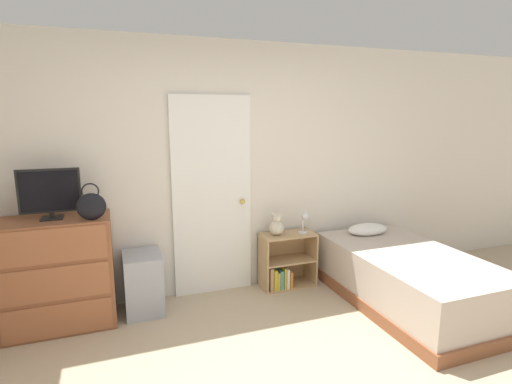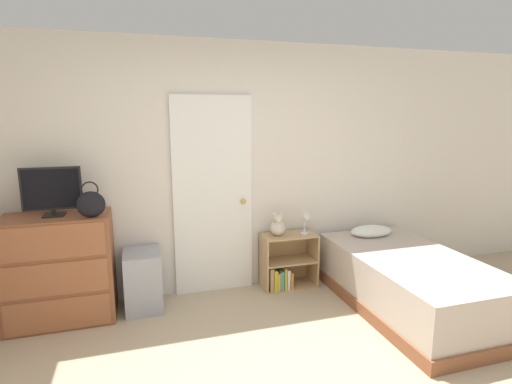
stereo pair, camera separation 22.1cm
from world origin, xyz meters
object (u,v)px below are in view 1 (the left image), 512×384
at_px(desk_lamp, 305,219).
at_px(teddy_bear, 277,225).
at_px(tv, 50,193).
at_px(handbag, 91,206).
at_px(storage_bin, 143,283).
at_px(dresser, 58,273).
at_px(bookshelf, 283,265).
at_px(bed, 407,278).

bearing_deg(desk_lamp, teddy_bear, 172.31).
bearing_deg(teddy_bear, tv, -177.79).
bearing_deg(handbag, storage_bin, 24.16).
distance_m(dresser, bookshelf, 2.18).
distance_m(tv, storage_bin, 1.15).
relative_size(bookshelf, desk_lamp, 2.47).
height_order(teddy_bear, bed, teddy_bear).
distance_m(dresser, handbag, 0.70).
distance_m(tv, desk_lamp, 2.43).
distance_m(tv, handbag, 0.37).
bearing_deg(dresser, handbag, -25.14).
relative_size(tv, desk_lamp, 2.04).
height_order(dresser, handbag, handbag).
relative_size(bookshelf, teddy_bear, 2.38).
relative_size(bookshelf, bed, 0.31).
bearing_deg(dresser, bed, -12.50).
height_order(storage_bin, bookshelf, bookshelf).
bearing_deg(desk_lamp, tv, -179.06).
bearing_deg(tv, desk_lamp, 0.94).
xyz_separation_m(handbag, bed, (2.82, -0.55, -0.83)).
bearing_deg(desk_lamp, bookshelf, 168.75).
bearing_deg(storage_bin, handbag, -155.84).
height_order(storage_bin, bed, bed).
relative_size(handbag, bed, 0.17).
relative_size(storage_bin, bookshelf, 0.97).
bearing_deg(dresser, teddy_bear, 2.38).
bearing_deg(bed, teddy_bear, 143.41).
relative_size(tv, bookshelf, 0.82).
bearing_deg(dresser, tv, 110.60).
distance_m(dresser, tv, 0.71).
distance_m(tv, bed, 3.35).
bearing_deg(bed, bookshelf, 141.04).
xyz_separation_m(tv, storage_bin, (0.70, 0.02, -0.91)).
bearing_deg(tv, handbag, -25.89).
relative_size(dresser, teddy_bear, 3.96).
distance_m(teddy_bear, bed, 1.38).
height_order(desk_lamp, bed, desk_lamp).
relative_size(tv, handbag, 1.54).
bearing_deg(bed, dresser, 167.50).
height_order(storage_bin, desk_lamp, desk_lamp).
bearing_deg(handbag, tv, 154.11).
xyz_separation_m(teddy_bear, desk_lamp, (0.31, -0.04, 0.06)).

